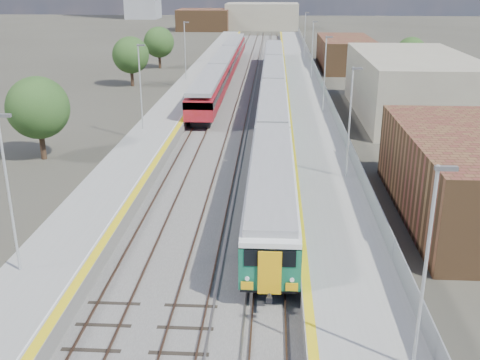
{
  "coord_description": "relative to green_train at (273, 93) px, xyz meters",
  "views": [
    {
      "loc": [
        1.49,
        -14.65,
        13.95
      ],
      "look_at": [
        -0.43,
        17.69,
        2.2
      ],
      "focal_mm": 42.0,
      "sensor_mm": 36.0,
      "label": 1
    }
  ],
  "objects": [
    {
      "name": "tracks",
      "position": [
        -3.15,
        8.59,
        -2.06
      ],
      "size": [
        8.96,
        160.0,
        0.17
      ],
      "color": "#4C3323",
      "rests_on": "ground"
    },
    {
      "name": "tree_d",
      "position": [
        19.64,
        22.93,
        1.57
      ],
      "size": [
        4.38,
        4.38,
        5.94
      ],
      "color": "#382619",
      "rests_on": "ground"
    },
    {
      "name": "tree_a",
      "position": [
        -18.52,
        -17.73,
        2.05
      ],
      "size": [
        4.95,
        4.95,
        6.7
      ],
      "color": "#382619",
      "rests_on": "ground"
    },
    {
      "name": "platform_left",
      "position": [
        -10.55,
        6.9,
        -1.65
      ],
      "size": [
        4.3,
        155.0,
        8.52
      ],
      "color": "slate",
      "rests_on": "ground"
    },
    {
      "name": "red_train",
      "position": [
        -7.0,
        20.22,
        -0.01
      ],
      "size": [
        2.89,
        58.59,
        3.65
      ],
      "color": "black",
      "rests_on": "ground"
    },
    {
      "name": "tree_b",
      "position": [
        -19.04,
        14.59,
        1.98
      ],
      "size": [
        4.86,
        4.86,
        6.59
      ],
      "color": "#382619",
      "rests_on": "ground"
    },
    {
      "name": "green_train",
      "position": [
        0.0,
        0.0,
        0.0
      ],
      "size": [
        2.79,
        77.74,
        3.07
      ],
      "color": "black",
      "rests_on": "ground"
    },
    {
      "name": "tree_c",
      "position": [
        -18.38,
        30.47,
        1.96
      ],
      "size": [
        4.83,
        4.83,
        6.55
      ],
      "color": "#382619",
      "rests_on": "ground"
    },
    {
      "name": "platform_right",
      "position": [
        3.78,
        6.9,
        -1.63
      ],
      "size": [
        4.7,
        155.0,
        8.52
      ],
      "color": "slate",
      "rests_on": "ground"
    },
    {
      "name": "ground",
      "position": [
        -1.5,
        4.41,
        -2.16
      ],
      "size": [
        320.0,
        320.0,
        0.0
      ],
      "primitive_type": "plane",
      "color": "#47443A",
      "rests_on": "ground"
    },
    {
      "name": "ballast_bed",
      "position": [
        -3.75,
        6.91,
        -2.13
      ],
      "size": [
        10.5,
        155.0,
        0.06
      ],
      "primitive_type": "cube",
      "color": "#565451",
      "rests_on": "ground"
    }
  ]
}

